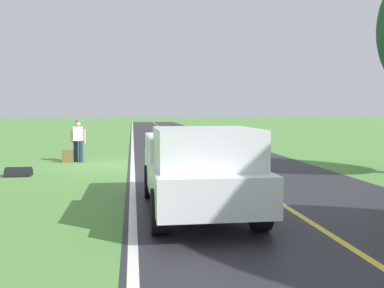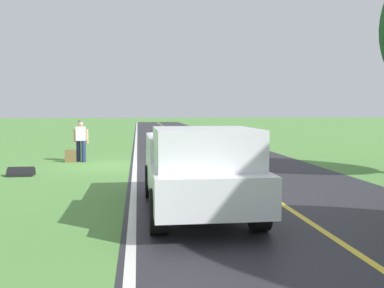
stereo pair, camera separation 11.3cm
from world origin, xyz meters
name	(u,v)px [view 1 (the left image)]	position (x,y,z in m)	size (l,w,h in m)	color
ground_plane	(108,166)	(0.00, 0.00, 0.00)	(200.00, 200.00, 0.00)	#568E42
road_surface	(219,164)	(-4.33, 0.00, 0.00)	(7.14, 120.00, 0.00)	#28282D
lane_edge_line	(133,165)	(-0.94, 0.00, 0.01)	(0.16, 117.60, 0.00)	silver
lane_centre_line	(219,164)	(-4.33, 0.00, 0.01)	(0.14, 117.60, 0.00)	gold
hitchhiker_walking	(78,138)	(1.28, -1.51, 0.98)	(0.62, 0.51, 1.75)	navy
suitcase_carried	(68,156)	(1.69, -1.40, 0.26)	(0.20, 0.46, 0.52)	brown
pickup_truck_passing	(198,168)	(-2.29, 8.31, 0.97)	(2.12, 5.41, 1.82)	silver
drainage_culvert	(19,176)	(2.74, 2.31, 0.00)	(0.60, 0.60, 0.80)	black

